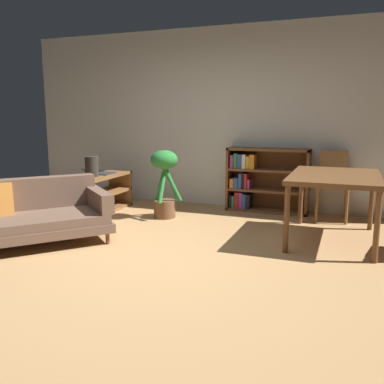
# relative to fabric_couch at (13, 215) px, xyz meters

# --- Properties ---
(ground_plane) EXTENTS (8.16, 8.16, 0.00)m
(ground_plane) POSITION_rel_fabric_couch_xyz_m (1.62, 0.09, -0.33)
(ground_plane) COLOR tan
(back_wall_panel) EXTENTS (6.80, 0.10, 2.70)m
(back_wall_panel) POSITION_rel_fabric_couch_xyz_m (1.62, 2.79, 1.02)
(back_wall_panel) COLOR silver
(back_wall_panel) RESTS_ON ground_plane
(fabric_couch) EXTENTS (1.92, 2.01, 0.73)m
(fabric_couch) POSITION_rel_fabric_couch_xyz_m (0.00, 0.00, 0.00)
(fabric_couch) COLOR brown
(fabric_couch) RESTS_ON ground_plane
(media_console) EXTENTS (0.40, 1.08, 0.55)m
(media_console) POSITION_rel_fabric_couch_xyz_m (0.02, 1.71, -0.06)
(media_console) COLOR brown
(media_console) RESTS_ON ground_plane
(open_laptop) EXTENTS (0.43, 0.31, 0.08)m
(open_laptop) POSITION_rel_fabric_couch_xyz_m (-0.06, 1.81, 0.24)
(open_laptop) COLOR #333338
(open_laptop) RESTS_ON media_console
(desk_speaker) EXTENTS (0.19, 0.19, 0.28)m
(desk_speaker) POSITION_rel_fabric_couch_xyz_m (-0.01, 1.52, 0.36)
(desk_speaker) COLOR #2D2823
(desk_speaker) RESTS_ON media_console
(potted_floor_plant) EXTENTS (0.43, 0.54, 0.94)m
(potted_floor_plant) POSITION_rel_fabric_couch_xyz_m (1.03, 1.70, 0.21)
(potted_floor_plant) COLOR brown
(potted_floor_plant) RESTS_ON ground_plane
(dining_table) EXTENTS (0.95, 1.36, 0.75)m
(dining_table) POSITION_rel_fabric_couch_xyz_m (3.25, 1.41, 0.35)
(dining_table) COLOR brown
(dining_table) RESTS_ON ground_plane
(dining_chair_near) EXTENTS (0.44, 0.48, 0.93)m
(dining_chair_near) POSITION_rel_fabric_couch_xyz_m (3.18, 2.48, 0.19)
(dining_chair_near) COLOR olive
(dining_chair_near) RESTS_ON ground_plane
(bookshelf) EXTENTS (1.18, 0.32, 0.93)m
(bookshelf) POSITION_rel_fabric_couch_xyz_m (2.19, 2.60, 0.13)
(bookshelf) COLOR brown
(bookshelf) RESTS_ON ground_plane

